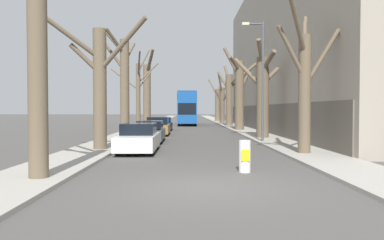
{
  "coord_description": "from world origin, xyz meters",
  "views": [
    {
      "loc": [
        -0.44,
        -9.98,
        2.09
      ],
      "look_at": [
        0.17,
        35.33,
        0.81
      ],
      "focal_mm": 35.0,
      "sensor_mm": 36.0,
      "label": 1
    }
  ],
  "objects_px": {
    "street_tree_right_2": "(239,92)",
    "parked_car_3": "(163,124)",
    "street_tree_left_4": "(147,93)",
    "street_tree_right_5": "(217,103)",
    "street_tree_left_3": "(138,92)",
    "street_tree_left_1": "(99,83)",
    "street_tree_right_1": "(262,93)",
    "parked_car_2": "(158,127)",
    "street_tree_left_2": "(124,83)",
    "traffic_bollard": "(245,156)",
    "street_tree_right_0": "(304,83)",
    "lamp_post": "(261,75)",
    "parked_car_1": "(150,132)",
    "double_decker_bus": "(187,106)",
    "street_tree_right_4": "(223,102)",
    "street_tree_left_0": "(33,44)",
    "street_tree_right_3": "(230,96)",
    "parked_car_0": "(139,138)"
  },
  "relations": [
    {
      "from": "parked_car_0",
      "to": "parked_car_1",
      "type": "height_order",
      "value": "parked_car_0"
    },
    {
      "from": "street_tree_left_0",
      "to": "street_tree_left_3",
      "type": "xyz_separation_m",
      "value": [
        -0.01,
        23.33,
        -0.3
      ]
    },
    {
      "from": "street_tree_right_5",
      "to": "lamp_post",
      "type": "bearing_deg",
      "value": -90.86
    },
    {
      "from": "street_tree_right_0",
      "to": "parked_car_2",
      "type": "distance_m",
      "value": 15.85
    },
    {
      "from": "street_tree_left_0",
      "to": "lamp_post",
      "type": "relative_size",
      "value": 1.09
    },
    {
      "from": "street_tree_left_4",
      "to": "street_tree_right_2",
      "type": "xyz_separation_m",
      "value": [
        9.55,
        -5.09,
        -0.07
      ]
    },
    {
      "from": "street_tree_right_1",
      "to": "double_decker_bus",
      "type": "bearing_deg",
      "value": 102.18
    },
    {
      "from": "street_tree_left_0",
      "to": "parked_car_0",
      "type": "xyz_separation_m",
      "value": [
        2.05,
        7.49,
        -3.31
      ]
    },
    {
      "from": "street_tree_right_3",
      "to": "parked_car_2",
      "type": "bearing_deg",
      "value": -116.54
    },
    {
      "from": "street_tree_left_3",
      "to": "lamp_post",
      "type": "xyz_separation_m",
      "value": [
        9.06,
        -10.96,
        0.55
      ]
    },
    {
      "from": "parked_car_1",
      "to": "street_tree_right_3",
      "type": "bearing_deg",
      "value": 70.74
    },
    {
      "from": "street_tree_left_2",
      "to": "street_tree_right_3",
      "type": "distance_m",
      "value": 21.71
    },
    {
      "from": "parked_car_0",
      "to": "parked_car_1",
      "type": "relative_size",
      "value": 0.99
    },
    {
      "from": "street_tree_right_0",
      "to": "street_tree_right_2",
      "type": "relative_size",
      "value": 0.84
    },
    {
      "from": "double_decker_bus",
      "to": "parked_car_3",
      "type": "relative_size",
      "value": 2.59
    },
    {
      "from": "street_tree_right_0",
      "to": "street_tree_right_3",
      "type": "xyz_separation_m",
      "value": [
        -0.1,
        28.84,
        0.39
      ]
    },
    {
      "from": "street_tree_left_2",
      "to": "parked_car_2",
      "type": "xyz_separation_m",
      "value": [
        2.06,
        4.19,
        -3.25
      ]
    },
    {
      "from": "parked_car_3",
      "to": "street_tree_right_2",
      "type": "bearing_deg",
      "value": -4.17
    },
    {
      "from": "street_tree_left_2",
      "to": "street_tree_left_3",
      "type": "xyz_separation_m",
      "value": [
        0.01,
        7.87,
        -0.27
      ]
    },
    {
      "from": "street_tree_left_1",
      "to": "street_tree_right_1",
      "type": "xyz_separation_m",
      "value": [
        9.68,
        7.82,
        -0.11
      ]
    },
    {
      "from": "parked_car_3",
      "to": "lamp_post",
      "type": "bearing_deg",
      "value": -63.19
    },
    {
      "from": "double_decker_bus",
      "to": "parked_car_3",
      "type": "bearing_deg",
      "value": -99.79
    },
    {
      "from": "street_tree_left_4",
      "to": "street_tree_right_5",
      "type": "bearing_deg",
      "value": 67.06
    },
    {
      "from": "street_tree_right_2",
      "to": "parked_car_3",
      "type": "distance_m",
      "value": 8.19
    },
    {
      "from": "parked_car_0",
      "to": "parked_car_3",
      "type": "height_order",
      "value": "parked_car_0"
    },
    {
      "from": "street_tree_right_2",
      "to": "parked_car_0",
      "type": "distance_m",
      "value": 19.94
    },
    {
      "from": "street_tree_left_4",
      "to": "street_tree_right_5",
      "type": "relative_size",
      "value": 1.14
    },
    {
      "from": "street_tree_left_2",
      "to": "parked_car_0",
      "type": "bearing_deg",
      "value": -75.5
    },
    {
      "from": "street_tree_right_5",
      "to": "parked_car_2",
      "type": "xyz_separation_m",
      "value": [
        -7.62,
        -33.95,
        -2.51
      ]
    },
    {
      "from": "street_tree_left_4",
      "to": "street_tree_right_0",
      "type": "bearing_deg",
      "value": -68.48
    },
    {
      "from": "street_tree_right_2",
      "to": "parked_car_1",
      "type": "relative_size",
      "value": 1.86
    },
    {
      "from": "street_tree_left_2",
      "to": "street_tree_right_4",
      "type": "relative_size",
      "value": 1.04
    },
    {
      "from": "double_decker_bus",
      "to": "traffic_bollard",
      "type": "bearing_deg",
      "value": -87.17
    },
    {
      "from": "parked_car_2",
      "to": "traffic_bollard",
      "type": "distance_m",
      "value": 18.67
    },
    {
      "from": "street_tree_right_5",
      "to": "parked_car_2",
      "type": "distance_m",
      "value": 34.88
    },
    {
      "from": "street_tree_left_0",
      "to": "street_tree_right_5",
      "type": "bearing_deg",
      "value": 79.77
    },
    {
      "from": "street_tree_right_4",
      "to": "street_tree_left_0",
      "type": "bearing_deg",
      "value": -102.42
    },
    {
      "from": "street_tree_left_1",
      "to": "street_tree_left_3",
      "type": "xyz_separation_m",
      "value": [
        -0.08,
        15.62,
        0.3
      ]
    },
    {
      "from": "street_tree_left_3",
      "to": "street_tree_right_2",
      "type": "relative_size",
      "value": 0.92
    },
    {
      "from": "parked_car_1",
      "to": "street_tree_right_5",
      "type": "bearing_deg",
      "value": 79.34
    },
    {
      "from": "street_tree_left_0",
      "to": "street_tree_right_3",
      "type": "bearing_deg",
      "value": 74.52
    },
    {
      "from": "street_tree_right_0",
      "to": "parked_car_2",
      "type": "bearing_deg",
      "value": 119.57
    },
    {
      "from": "street_tree_left_1",
      "to": "traffic_bollard",
      "type": "distance_m",
      "value": 9.29
    },
    {
      "from": "street_tree_right_5",
      "to": "parked_car_1",
      "type": "bearing_deg",
      "value": -100.66
    },
    {
      "from": "street_tree_left_4",
      "to": "parked_car_3",
      "type": "distance_m",
      "value": 5.96
    },
    {
      "from": "street_tree_left_4",
      "to": "street_tree_right_1",
      "type": "xyz_separation_m",
      "value": [
        9.73,
        -15.25,
        -0.63
      ]
    },
    {
      "from": "street_tree_left_3",
      "to": "street_tree_left_1",
      "type": "bearing_deg",
      "value": -89.72
    },
    {
      "from": "street_tree_left_0",
      "to": "street_tree_left_4",
      "type": "relative_size",
      "value": 0.97
    },
    {
      "from": "street_tree_left_3",
      "to": "street_tree_right_4",
      "type": "relative_size",
      "value": 1.05
    },
    {
      "from": "street_tree_left_2",
      "to": "traffic_bollard",
      "type": "distance_m",
      "value": 15.73
    }
  ]
}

